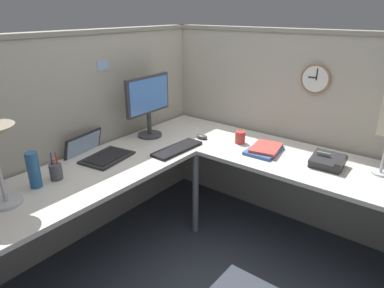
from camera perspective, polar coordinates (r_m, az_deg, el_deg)
The scene contains 16 objects.
ground_plane at distance 2.72m, azimuth 1.23°, elevation -17.13°, with size 6.80×6.80×0.00m, color #383D47.
cubicle_wall_back at distance 2.68m, azimuth -18.61°, elevation 0.54°, with size 2.57×0.12×1.58m.
cubicle_wall_right at distance 2.91m, azimuth 15.96°, elevation 2.52°, with size 0.12×2.37×1.58m.
desk at distance 2.25m, azimuth 0.09°, elevation -6.88°, with size 2.35×2.15×0.73m.
monitor at distance 2.75m, azimuth -7.37°, elevation 7.09°, with size 0.46×0.20×0.50m.
laptop at distance 2.52m, azimuth -15.79°, elevation -1.45°, with size 0.40×0.43×0.22m.
keyboard at distance 2.53m, azimuth -2.50°, elevation -0.83°, with size 0.43×0.14×0.02m, color black.
computer_mouse at distance 2.75m, azimuth 1.67°, elevation 1.26°, with size 0.06×0.10×0.03m, color #38383D.
pen_cup at distance 2.25m, azimuth -21.99°, elevation -4.29°, with size 0.08×0.08×0.18m.
thermos_flask at distance 2.18m, azimuth -25.16°, elevation -3.99°, with size 0.07×0.07×0.22m, color #26598C.
office_phone at distance 2.43m, azimuth 22.04°, elevation -2.80°, with size 0.19×0.21×0.11m.
book_stack at distance 2.55m, azimuth 12.17°, elevation -0.89°, with size 0.30×0.24×0.04m.
coffee_mug at distance 2.67m, azimuth 8.12°, elevation 1.12°, with size 0.08×0.08×0.10m, color #B2332D.
wall_clock at distance 2.69m, azimuth 20.17°, elevation 10.30°, with size 0.04×0.22×0.22m.
pinned_note_leftmost at distance 2.64m, azimuth -14.83°, elevation 12.69°, with size 0.10×0.00×0.07m, color #99B7E5.
pinned_note_middle at distance 2.86m, azimuth -10.15°, elevation 8.20°, with size 0.09×0.00×0.07m, color pink.
Camera 1 is at (-1.71, -1.26, 1.71)m, focal length 31.61 mm.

